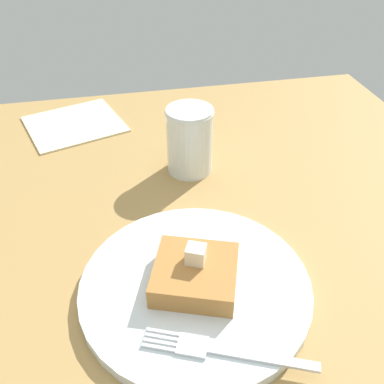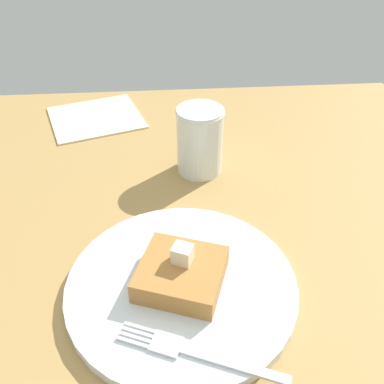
{
  "view_description": "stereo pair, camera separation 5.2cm",
  "coord_description": "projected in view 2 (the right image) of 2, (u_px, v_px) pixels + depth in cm",
  "views": [
    {
      "loc": [
        33.02,
        -4.02,
        39.12
      ],
      "look_at": [
        -7.51,
        4.39,
        7.15
      ],
      "focal_mm": 40.0,
      "sensor_mm": 36.0,
      "label": 1
    },
    {
      "loc": [
        33.75,
        1.15,
        39.12
      ],
      "look_at": [
        -7.51,
        4.39,
        7.15
      ],
      "focal_mm": 40.0,
      "sensor_mm": 36.0,
      "label": 2
    }
  ],
  "objects": [
    {
      "name": "napkin",
      "position": [
        96.0,
        118.0,
        0.77
      ],
      "size": [
        18.16,
        19.01,
        0.3
      ],
      "primitive_type": "cube",
      "rotation": [
        0.0,
        0.0,
        0.31
      ],
      "color": "beige",
      "rests_on": "table_surface"
    },
    {
      "name": "table_surface",
      "position": [
        159.0,
        273.0,
        0.5
      ],
      "size": [
        94.83,
        94.83,
        2.65
      ],
      "primitive_type": "cube",
      "color": "#A88349",
      "rests_on": "ground"
    },
    {
      "name": "syrup_jar",
      "position": [
        200.0,
        142.0,
        0.61
      ],
      "size": [
        6.85,
        6.85,
        9.86
      ],
      "color": "#3B1709",
      "rests_on": "table_surface"
    },
    {
      "name": "butter_pat_primary",
      "position": [
        182.0,
        254.0,
        0.44
      ],
      "size": [
        2.44,
        2.53,
        1.97
      ],
      "primitive_type": "cube",
      "rotation": [
        0.0,
        0.0,
        1.14
      ],
      "color": "#F6E8C9",
      "rests_on": "toast_slice_center"
    },
    {
      "name": "plate",
      "position": [
        181.0,
        286.0,
        0.45
      ],
      "size": [
        24.48,
        24.48,
        1.33
      ],
      "color": "silver",
      "rests_on": "table_surface"
    },
    {
      "name": "fork",
      "position": [
        191.0,
        352.0,
        0.39
      ],
      "size": [
        7.51,
        15.31,
        0.36
      ],
      "color": "silver",
      "rests_on": "plate"
    },
    {
      "name": "toast_slice_center",
      "position": [
        181.0,
        274.0,
        0.44
      ],
      "size": [
        10.43,
        10.72,
        2.55
      ],
      "primitive_type": "cube",
      "rotation": [
        0.0,
        0.0,
        -0.35
      ],
      "color": "#AE7538",
      "rests_on": "plate"
    }
  ]
}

